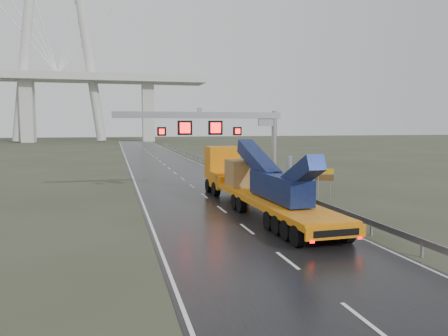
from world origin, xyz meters
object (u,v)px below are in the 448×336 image
object	(u,v)px
heavy_haul_truck	(250,181)
striped_barrier	(295,187)
exit_sign_pair	(324,177)
sign_gantry	(223,129)

from	to	relation	value
heavy_haul_truck	striped_barrier	xyz separation A→B (m)	(5.67, 4.77, -1.36)
exit_sign_pair	striped_barrier	world-z (taller)	exit_sign_pair
sign_gantry	heavy_haul_truck	xyz separation A→B (m)	(0.22, -7.14, -3.72)
sign_gantry	heavy_haul_truck	world-z (taller)	sign_gantry
sign_gantry	heavy_haul_truck	bearing A→B (deg)	-88.22
heavy_haul_truck	exit_sign_pair	size ratio (longest dim) A/B	8.27
sign_gantry	heavy_haul_truck	distance (m)	8.06
heavy_haul_truck	sign_gantry	bearing A→B (deg)	89.94
striped_barrier	heavy_haul_truck	bearing A→B (deg)	-143.06
heavy_haul_truck	striped_barrier	distance (m)	7.53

